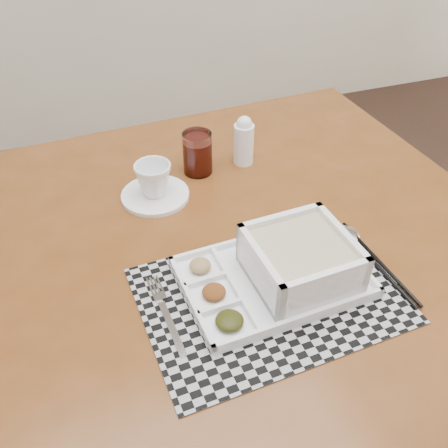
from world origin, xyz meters
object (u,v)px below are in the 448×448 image
(cup, at_px, (154,179))
(juice_glass, at_px, (198,154))
(serving_tray, at_px, (291,267))
(creamer_bottle, at_px, (244,141))
(dining_table, at_px, (240,278))

(cup, distance_m, juice_glass, 0.14)
(juice_glass, bearing_deg, serving_tray, -83.25)
(cup, height_order, creamer_bottle, creamer_bottle)
(serving_tray, height_order, creamer_bottle, creamer_bottle)
(dining_table, relative_size, juice_glass, 11.70)
(dining_table, relative_size, serving_tray, 3.55)
(dining_table, height_order, juice_glass, juice_glass)
(serving_tray, bearing_deg, cup, 116.55)
(serving_tray, bearing_deg, juice_glass, 96.75)
(serving_tray, xyz_separation_m, juice_glass, (-0.05, 0.40, 0.01))
(juice_glass, xyz_separation_m, creamer_bottle, (0.11, 0.00, 0.01))
(serving_tray, xyz_separation_m, creamer_bottle, (0.07, 0.40, 0.02))
(dining_table, bearing_deg, juice_glass, 89.94)
(serving_tray, height_order, cup, serving_tray)
(juice_glass, bearing_deg, dining_table, -90.06)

